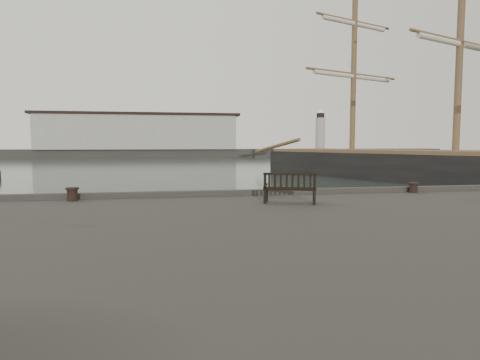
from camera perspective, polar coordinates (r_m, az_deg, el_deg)
The scene contains 6 objects.
ground at distance 14.57m, azimuth 0.77°, elevation -8.07°, with size 400.00×400.00×0.00m, color black.
breakwater at distance 105.95m, azimuth -11.48°, elevation 5.30°, with size 140.00×9.50×12.20m.
bench at distance 12.30m, azimuth 6.65°, elevation -1.84°, with size 1.57×0.99×0.85m.
bollard_left at distance 13.67m, azimuth -21.45°, elevation -1.78°, with size 0.38×0.38×0.40m, color black.
bollard_right at distance 16.03m, azimuth 22.11°, elevation -0.94°, with size 0.35×0.35×0.36m, color black.
tall_ship_main at distance 39.61m, azimuth 26.69°, elevation 0.71°, with size 22.62×40.21×30.12m.
Camera 1 is at (-2.77, -13.93, 3.25)m, focal length 32.00 mm.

